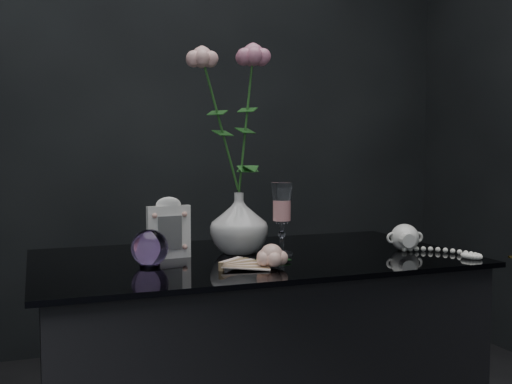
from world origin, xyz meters
name	(u,v)px	position (x,y,z in m)	size (l,w,h in m)	color
vase	(239,223)	(-0.02, 0.10, 0.84)	(0.15, 0.15, 0.15)	silver
wine_glass	(282,219)	(0.07, 0.04, 0.85)	(0.06, 0.06, 0.18)	white
picture_frame	(169,228)	(-0.20, 0.08, 0.84)	(0.11, 0.09, 0.15)	white
paperweight	(150,248)	(-0.26, 0.00, 0.80)	(0.08, 0.08, 0.08)	#A57FCE
paper_fan	(221,266)	(-0.13, -0.10, 0.77)	(0.21, 0.17, 0.02)	#FEF1CB
loose_rose	(271,256)	(-0.01, -0.11, 0.79)	(0.12, 0.16, 0.05)	#FFB8A4
pearl_jar	(405,236)	(0.40, -0.01, 0.80)	(0.24, 0.26, 0.07)	white
roses	(232,111)	(-0.04, 0.10, 1.12)	(0.21, 0.10, 0.42)	#F2ABA4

